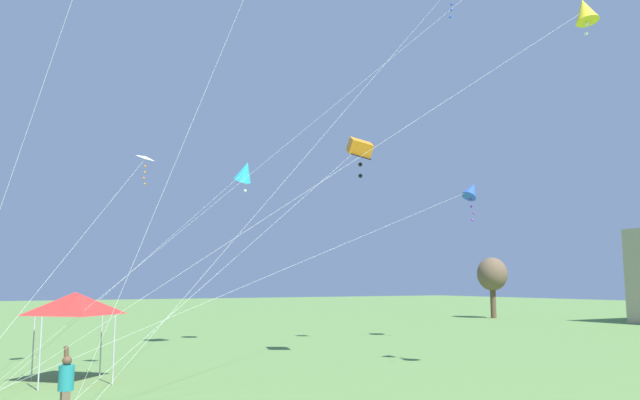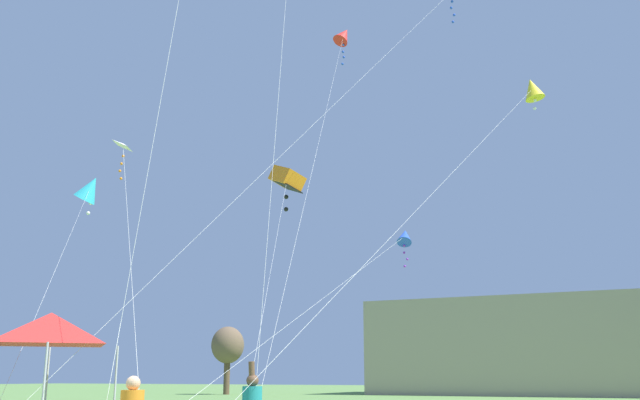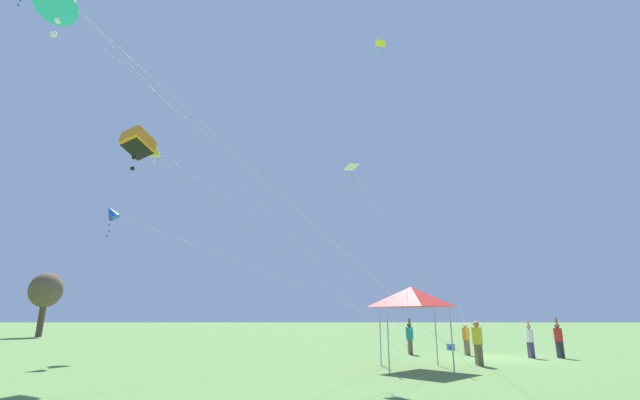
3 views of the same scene
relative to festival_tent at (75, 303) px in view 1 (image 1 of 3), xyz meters
The scene contains 8 objects.
tree_near_right 45.95m from the festival_tent, 117.42° to the left, with size 2.86×2.86×5.78m.
festival_tent is the anchor object (origin of this frame).
person_teal_shirt 6.69m from the festival_tent, ahead, with size 0.38×0.38×1.83m.
kite_cyan_diamond_2 14.73m from the festival_tent, 131.17° to the left, with size 10.15×12.88×10.34m.
kite_orange_box_3 13.48m from the festival_tent, 88.95° to the left, with size 6.82×13.77×10.02m.
kite_yellow_diamond_4 20.55m from the festival_tent, 57.11° to the left, with size 3.81×19.25×13.40m.
kite_blue_diamond_5 15.77m from the festival_tent, 73.79° to the left, with size 1.64×19.47×7.69m.
kite_white_delta_7 5.61m from the festival_tent, 90.17° to the left, with size 6.75×6.63×8.25m.
Camera 1 is at (18.72, 1.35, 3.40)m, focal length 35.00 mm.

